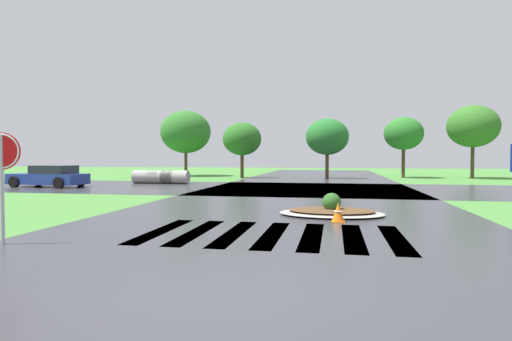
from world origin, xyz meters
TOP-DOWN VIEW (x-y plane):
  - ground_plane at (0.00, 0.00)m, footprint 120.00×120.00m
  - asphalt_roadway at (0.00, 10.00)m, footprint 11.33×80.00m
  - asphalt_cross_road at (0.00, 18.26)m, footprint 90.00×10.20m
  - crosswalk_stripes at (-0.00, 4.58)m, footprint 5.85×3.42m
  - stop_sign at (-5.24, 2.51)m, footprint 0.74×0.23m
  - median_island at (1.31, 8.04)m, footprint 3.18×2.10m
  - car_white_sedan at (-14.98, 16.94)m, footprint 4.61×2.33m
  - drainage_pipe_stack at (-9.80, 20.97)m, footprint 3.78×0.93m
  - traffic_cone at (1.50, 6.70)m, footprint 0.36×0.36m
  - background_treeline at (2.58, 30.89)m, footprint 35.15×6.41m

SIDE VIEW (x-z plane):
  - ground_plane at x=0.00m, z-range -0.10..0.00m
  - crosswalk_stripes at x=0.00m, z-range 0.00..0.01m
  - asphalt_roadway at x=0.00m, z-range 0.00..0.01m
  - asphalt_cross_road at x=0.00m, z-range 0.00..0.01m
  - median_island at x=1.31m, z-range -0.21..0.47m
  - traffic_cone at x=1.50m, z-range -0.01..0.53m
  - drainage_pipe_stack at x=-9.80m, z-range 0.00..0.87m
  - car_white_sedan at x=-14.98m, z-range -0.03..1.23m
  - stop_sign at x=-5.24m, z-range 0.54..2.82m
  - background_treeline at x=2.58m, z-range 0.76..6.70m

